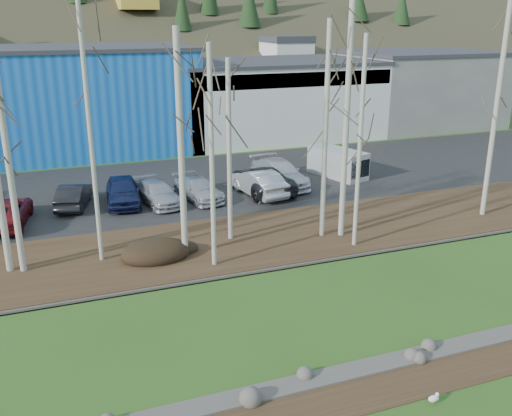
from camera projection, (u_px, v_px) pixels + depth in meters
name	position (u px, v px, depth m)	size (l,w,h in m)	color
dirt_strip	(367.00, 391.00, 16.78)	(80.00, 1.80, 0.03)	#382616
near_bank_rocks	(350.00, 373.00, 17.67)	(80.00, 0.80, 0.50)	#47423D
river	(295.00, 312.00, 21.30)	(80.00, 8.00, 0.90)	black
far_bank_rocks	(256.00, 269.00, 24.93)	(80.00, 0.80, 0.46)	#47423D
far_bank	(232.00, 242.00, 27.73)	(80.00, 7.00, 0.15)	#382616
parking_lot	(180.00, 186.00, 37.03)	(80.00, 14.00, 0.14)	black
building_blue	(64.00, 99.00, 46.09)	(20.40, 12.24, 8.30)	#1052B4
building_white	(270.00, 98.00, 52.42)	(18.36, 12.24, 6.80)	silver
building_grey	(416.00, 88.00, 57.78)	(14.28, 12.24, 7.30)	slate
seagull	(434.00, 398.00, 16.24)	(0.41, 0.19, 0.30)	gold
dirt_mound	(156.00, 251.00, 25.68)	(3.15, 2.22, 0.62)	black
birch_0	(8.00, 161.00, 22.94)	(0.27, 0.27, 9.65)	beige
birch_1	(90.00, 131.00, 23.73)	(0.19, 0.19, 11.66)	beige
birch_3	(212.00, 160.00, 23.61)	(0.21, 0.21, 9.41)	beige
birch_4	(181.00, 148.00, 24.48)	(0.28, 0.28, 10.01)	beige
birch_5	(229.00, 152.00, 26.68)	(0.23, 0.23, 8.62)	beige
birch_6	(360.00, 145.00, 25.72)	(0.20, 0.20, 9.69)	beige
birch_7	(347.00, 117.00, 26.62)	(0.28, 0.28, 11.81)	beige
birch_8	(325.00, 133.00, 26.81)	(0.24, 0.24, 10.29)	beige
birch_9	(498.00, 98.00, 29.46)	(0.26, 0.26, 12.67)	beige
car_1	(74.00, 196.00, 32.48)	(1.43, 4.10, 1.35)	black
car_2	(3.00, 212.00, 29.60)	(2.36, 5.13, 1.43)	maroon
car_3	(158.00, 193.00, 33.06)	(1.78, 4.39, 1.27)	#ABAFB4
car_4	(123.00, 191.00, 32.97)	(1.86, 4.62, 1.57)	#19214C
car_5	(258.00, 183.00, 34.62)	(1.66, 4.76, 1.57)	silver
car_6	(263.00, 179.00, 35.33)	(2.62, 5.69, 1.58)	#28282A
car_7	(279.00, 173.00, 36.64)	(2.24, 5.51, 1.60)	silver
car_8	(198.00, 189.00, 33.88)	(1.78, 4.39, 1.27)	#ABAFB4
van_white	(339.00, 163.00, 38.58)	(2.85, 4.56, 1.85)	silver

